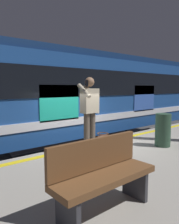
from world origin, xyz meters
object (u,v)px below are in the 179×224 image
at_px(passenger, 89,108).
at_px(trash_bin, 163,130).
at_px(train_carriage, 85,93).
at_px(handbag, 103,141).
at_px(bench, 102,173).

bearing_deg(passenger, trash_bin, 154.53).
bearing_deg(train_carriage, handbag, 58.20).
relative_size(handbag, trash_bin, 0.43).
distance_m(passenger, handbag, 1.03).
bearing_deg(trash_bin, train_carriage, -98.32).
height_order(passenger, bench, passenger).
relative_size(passenger, bench, 1.25).
distance_m(handbag, bench, 2.93).
height_order(passenger, trash_bin, passenger).
relative_size(passenger, handbag, 4.83).
bearing_deg(train_carriage, passenger, 52.25).
xyz_separation_m(train_carriage, handbag, (1.85, 2.98, -1.14)).
bearing_deg(train_carriage, trash_bin, 81.68).
bearing_deg(bench, passenger, -126.75).
height_order(train_carriage, passenger, train_carriage).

